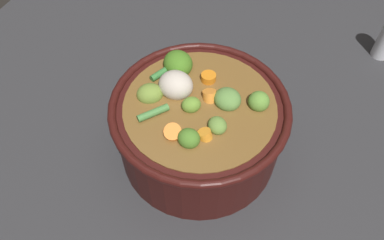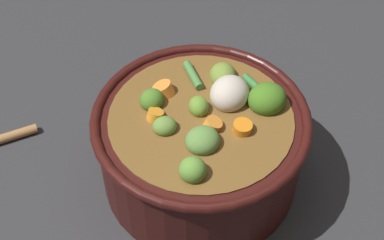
% 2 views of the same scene
% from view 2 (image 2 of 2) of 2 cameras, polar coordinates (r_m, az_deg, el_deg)
% --- Properties ---
extents(ground_plane, '(1.10, 1.10, 0.00)m').
position_cam_2_polar(ground_plane, '(0.75, 0.80, -5.52)').
color(ground_plane, '#2D2D30').
extents(cooking_pot, '(0.26, 0.26, 0.14)m').
position_cam_2_polar(cooking_pot, '(0.70, 0.91, -2.47)').
color(cooking_pot, '#38110F').
rests_on(cooking_pot, ground_plane).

